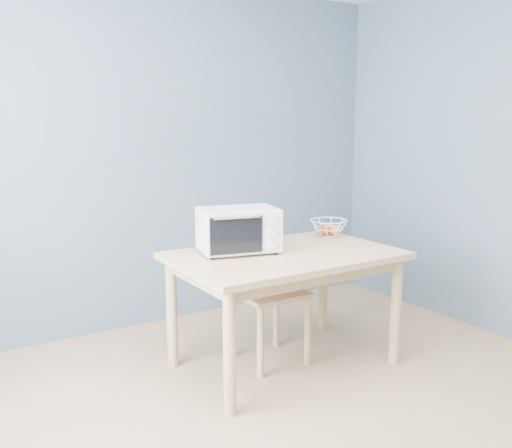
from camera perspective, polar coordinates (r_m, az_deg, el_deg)
room at (r=2.50m, az=10.41°, el=3.86°), size 4.01×4.51×2.61m
dining_table at (r=3.62m, az=2.91°, el=-4.43°), size 1.40×0.90×0.75m
toaster_oven at (r=3.57m, az=-2.06°, el=-0.56°), size 0.54×0.43×0.28m
fruit_basket at (r=4.11m, az=7.22°, el=-0.40°), size 0.28×0.28×0.12m
dining_chair at (r=3.77m, az=0.94°, el=-7.01°), size 0.43×0.43×0.91m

